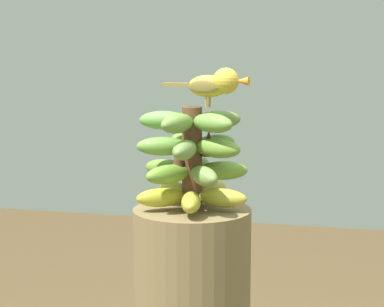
% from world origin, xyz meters
% --- Properties ---
extents(banana_bunch, '(0.26, 0.26, 0.23)m').
position_xyz_m(banana_bunch, '(-0.00, -0.00, 1.16)').
color(banana_bunch, brown).
rests_on(banana_bunch, banana_tree).
extents(perched_bird, '(0.06, 0.20, 0.09)m').
position_xyz_m(perched_bird, '(-0.00, -0.06, 1.33)').
color(perched_bird, '#C68933').
rests_on(perched_bird, banana_bunch).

